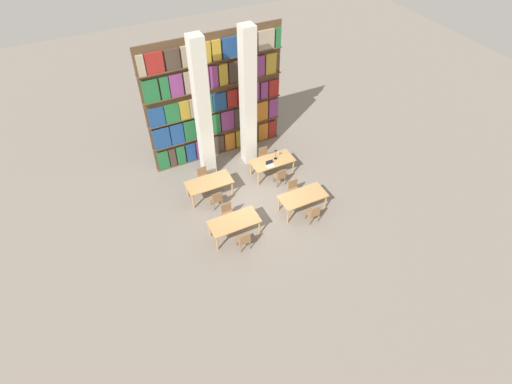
# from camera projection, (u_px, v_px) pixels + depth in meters

# --- Properties ---
(ground_plane) EXTENTS (40.00, 40.00, 0.00)m
(ground_plane) POSITION_uv_depth(u_px,v_px,m) (255.00, 202.00, 15.99)
(ground_plane) COLOR gray
(bookshelf_bank) EXTENTS (5.90, 0.35, 5.50)m
(bookshelf_bank) POSITION_uv_depth(u_px,v_px,m) (216.00, 102.00, 16.51)
(bookshelf_bank) COLOR brown
(bookshelf_bank) RESTS_ON ground_plane
(pillar_left) EXTENTS (0.54, 0.54, 6.00)m
(pillar_left) POSITION_uv_depth(u_px,v_px,m) (203.00, 112.00, 15.25)
(pillar_left) COLOR silver
(pillar_left) RESTS_ON ground_plane
(pillar_center) EXTENTS (0.54, 0.54, 6.00)m
(pillar_center) POSITION_uv_depth(u_px,v_px,m) (248.00, 101.00, 15.85)
(pillar_center) COLOR silver
(pillar_center) RESTS_ON ground_plane
(reading_table_0) EXTENTS (1.82, 0.88, 0.76)m
(reading_table_0) POSITION_uv_depth(u_px,v_px,m) (234.00, 223.00, 14.31)
(reading_table_0) COLOR tan
(reading_table_0) RESTS_ON ground_plane
(chair_0) EXTENTS (0.42, 0.40, 0.87)m
(chair_0) POSITION_uv_depth(u_px,v_px,m) (244.00, 240.00, 14.00)
(chair_0) COLOR olive
(chair_0) RESTS_ON ground_plane
(chair_1) EXTENTS (0.42, 0.40, 0.87)m
(chair_1) POSITION_uv_depth(u_px,v_px,m) (228.00, 213.00, 14.93)
(chair_1) COLOR olive
(chair_1) RESTS_ON ground_plane
(reading_table_1) EXTENTS (1.82, 0.88, 0.76)m
(reading_table_1) POSITION_uv_depth(u_px,v_px,m) (303.00, 197.00, 15.24)
(reading_table_1) COLOR tan
(reading_table_1) RESTS_ON ground_plane
(chair_2) EXTENTS (0.42, 0.40, 0.87)m
(chair_2) POSITION_uv_depth(u_px,v_px,m) (313.00, 213.00, 14.92)
(chair_2) COLOR olive
(chair_2) RESTS_ON ground_plane
(chair_3) EXTENTS (0.42, 0.40, 0.87)m
(chair_3) POSITION_uv_depth(u_px,v_px,m) (294.00, 189.00, 15.86)
(chair_3) COLOR olive
(chair_3) RESTS_ON ground_plane
(reading_table_2) EXTENTS (1.82, 0.88, 0.76)m
(reading_table_2) POSITION_uv_depth(u_px,v_px,m) (209.00, 184.00, 15.79)
(reading_table_2) COLOR tan
(reading_table_2) RESTS_ON ground_plane
(chair_4) EXTENTS (0.42, 0.40, 0.87)m
(chair_4) POSITION_uv_depth(u_px,v_px,m) (217.00, 199.00, 15.47)
(chair_4) COLOR olive
(chair_4) RESTS_ON ground_plane
(chair_5) EXTENTS (0.42, 0.40, 0.87)m
(chair_5) POSITION_uv_depth(u_px,v_px,m) (203.00, 176.00, 16.41)
(chair_5) COLOR olive
(chair_5) RESTS_ON ground_plane
(reading_table_3) EXTENTS (1.82, 0.88, 0.76)m
(reading_table_3) POSITION_uv_depth(u_px,v_px,m) (272.00, 162.00, 16.75)
(reading_table_3) COLOR tan
(reading_table_3) RESTS_ON ground_plane
(chair_6) EXTENTS (0.42, 0.40, 0.87)m
(chair_6) POSITION_uv_depth(u_px,v_px,m) (280.00, 176.00, 16.42)
(chair_6) COLOR olive
(chair_6) RESTS_ON ground_plane
(chair_7) EXTENTS (0.42, 0.40, 0.87)m
(chair_7) POSITION_uv_depth(u_px,v_px,m) (264.00, 156.00, 17.36)
(chair_7) COLOR olive
(chair_7) RESTS_ON ground_plane
(desk_lamp_0) EXTENTS (0.14, 0.14, 0.50)m
(desk_lamp_0) POSITION_uv_depth(u_px,v_px,m) (276.00, 152.00, 16.54)
(desk_lamp_0) COLOR black
(desk_lamp_0) RESTS_ON reading_table_3
(laptop) EXTENTS (0.32, 0.22, 0.21)m
(laptop) POSITION_uv_depth(u_px,v_px,m) (270.00, 165.00, 16.43)
(laptop) COLOR silver
(laptop) RESTS_ON reading_table_3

